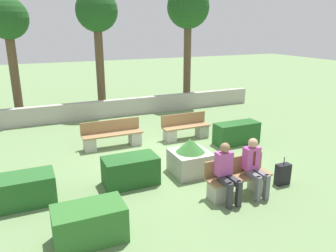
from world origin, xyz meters
TOP-DOWN VIEW (x-y plane):
  - ground_plane at (0.00, 0.00)m, footprint 60.00×60.00m
  - perimeter_wall at (0.00, 5.52)m, footprint 13.54×0.30m
  - bench_front at (0.65, -2.59)m, footprint 1.63×0.49m
  - bench_left_side at (-1.26, 1.76)m, footprint 1.99×0.48m
  - bench_right_side at (1.35, 1.54)m, footprint 1.73×0.48m
  - person_seated_man at (0.98, -2.72)m, footprint 0.38×0.63m
  - person_seated_woman at (0.21, -2.72)m, footprint 0.38×0.63m
  - hedge_block_near_left at (2.71, 0.38)m, footprint 1.55×0.62m
  - hedge_block_near_right at (-1.52, -1.03)m, footprint 1.36×0.76m
  - hedge_block_mid_left at (-4.02, -1.00)m, footprint 1.34×0.78m
  - hedge_block_mid_right at (-2.93, -2.94)m, footprint 1.32×0.76m
  - planter_corner_left at (0.15, -1.09)m, footprint 0.98×0.98m
  - suitcase at (2.00, -2.62)m, footprint 0.38×0.20m
  - tree_leftmost at (-4.05, 6.81)m, footprint 1.68×1.68m
  - tree_center_left at (-0.44, 6.79)m, footprint 1.85×1.85m
  - tree_center_right at (3.89, 6.46)m, footprint 2.04×2.04m

SIDE VIEW (x-z plane):
  - ground_plane at x=0.00m, z-range 0.00..0.00m
  - suitcase at x=2.00m, z-range -0.10..0.64m
  - bench_front at x=0.65m, z-range -0.11..0.77m
  - bench_right_side at x=1.35m, z-range -0.10..0.78m
  - hedge_block_mid_left at x=-4.02m, z-range 0.00..0.68m
  - bench_left_side at x=-1.26m, z-range -0.09..0.79m
  - hedge_block_mid_right at x=-2.93m, z-range 0.00..0.70m
  - hedge_block_near_right at x=-1.52m, z-range 0.00..0.72m
  - hedge_block_near_left at x=2.71m, z-range 0.00..0.73m
  - perimeter_wall at x=0.00m, z-range 0.00..0.75m
  - planter_corner_left at x=0.15m, z-range -0.05..0.95m
  - person_seated_man at x=0.98m, z-range 0.08..1.46m
  - person_seated_woman at x=0.21m, z-range 0.08..1.46m
  - tree_leftmost at x=-4.05m, z-range 1.45..6.47m
  - tree_center_left at x=-0.44m, z-range 1.59..7.04m
  - tree_center_right at x=3.89m, z-range 1.69..7.45m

